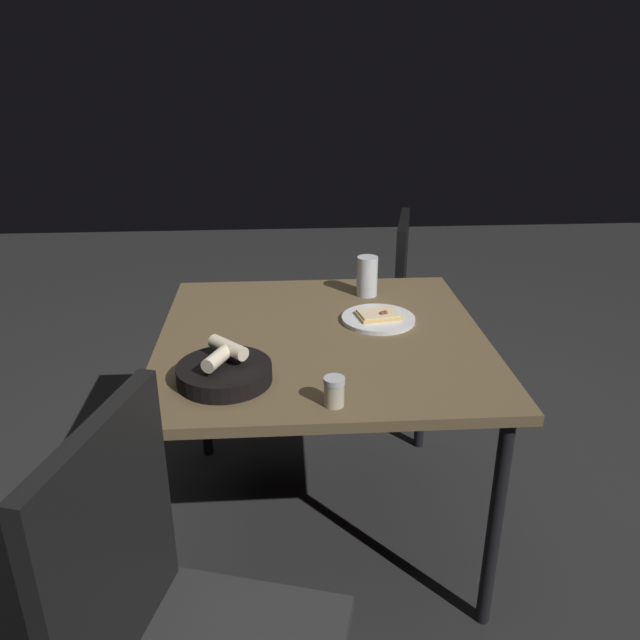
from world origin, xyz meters
name	(u,v)px	position (x,y,z in m)	size (l,w,h in m)	color
ground	(322,522)	(0.00, 0.00, 0.00)	(8.00, 8.00, 0.00)	#242424
dining_table	(322,353)	(0.00, 0.00, 0.66)	(0.99, 1.01, 0.72)	brown
pizza_plate	(378,318)	(-0.19, -0.09, 0.73)	(0.24, 0.24, 0.04)	silver
bread_basket	(224,371)	(0.28, 0.28, 0.75)	(0.25, 0.25, 0.10)	black
beer_glass	(367,279)	(-0.18, -0.33, 0.78)	(0.07, 0.07, 0.14)	silver
pepper_shaker	(336,393)	(0.00, 0.42, 0.76)	(0.05, 0.05, 0.08)	#BFB299
chair_near	(174,625)	(0.34, 0.87, 0.52)	(0.54, 0.54, 0.95)	#282828
chair_far	(373,297)	(-0.29, -0.88, 0.50)	(0.53, 0.53, 0.87)	black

